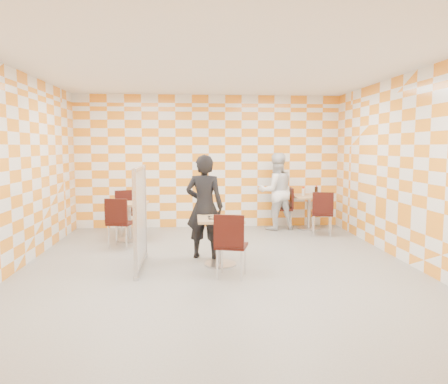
# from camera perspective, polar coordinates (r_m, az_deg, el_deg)

# --- Properties ---
(room_shell) EXTENTS (7.00, 7.00, 7.00)m
(room_shell) POSITION_cam_1_polar(r_m,az_deg,el_deg) (7.02, -1.03, 3.13)
(room_shell) COLOR #969691
(room_shell) RESTS_ON ground
(main_table) EXTENTS (0.70, 0.70, 0.75)m
(main_table) POSITION_cam_1_polar(r_m,az_deg,el_deg) (6.80, -0.49, -5.39)
(main_table) COLOR tan
(main_table) RESTS_ON ground
(second_table) EXTENTS (0.70, 0.70, 0.75)m
(second_table) POSITION_cam_1_polar(r_m,az_deg,el_deg) (9.93, 11.07, -1.88)
(second_table) COLOR tan
(second_table) RESTS_ON ground
(empty_table) EXTENTS (0.70, 0.70, 0.75)m
(empty_table) POSITION_cam_1_polar(r_m,az_deg,el_deg) (8.76, -12.28, -2.96)
(empty_table) COLOR tan
(empty_table) RESTS_ON ground
(chair_main_front) EXTENTS (0.52, 0.53, 0.92)m
(chair_main_front) POSITION_cam_1_polar(r_m,az_deg,el_deg) (6.09, 0.83, -6.39)
(chair_main_front) COLOR black
(chair_main_front) RESTS_ON ground
(chair_second_front) EXTENTS (0.50, 0.51, 0.92)m
(chair_second_front) POSITION_cam_1_polar(r_m,az_deg,el_deg) (9.19, 12.72, -2.33)
(chair_second_front) COLOR black
(chair_second_front) RESTS_ON ground
(chair_second_side) EXTENTS (0.46, 0.45, 0.92)m
(chair_second_side) POSITION_cam_1_polar(r_m,az_deg,el_deg) (9.88, 8.19, -1.67)
(chair_second_side) COLOR black
(chair_second_side) RESTS_ON ground
(chair_empty_near) EXTENTS (0.51, 0.52, 0.92)m
(chair_empty_near) POSITION_cam_1_polar(r_m,az_deg,el_deg) (8.11, -13.60, -3.45)
(chair_empty_near) COLOR black
(chair_empty_near) RESTS_ON ground
(chair_empty_far) EXTENTS (0.55, 0.56, 0.92)m
(chair_empty_far) POSITION_cam_1_polar(r_m,az_deg,el_deg) (9.40, -12.64, -2.14)
(chair_empty_far) COLOR black
(chair_empty_far) RESTS_ON ground
(partition) EXTENTS (0.08, 1.38, 1.55)m
(partition) POSITION_cam_1_polar(r_m,az_deg,el_deg) (6.72, -10.87, -3.19)
(partition) COLOR white
(partition) RESTS_ON ground
(man_dark) EXTENTS (0.71, 0.55, 1.72)m
(man_dark) POSITION_cam_1_polar(r_m,az_deg,el_deg) (7.20, -2.57, -1.92)
(man_dark) COLOR black
(man_dark) RESTS_ON ground
(man_white) EXTENTS (0.93, 0.78, 1.71)m
(man_white) POSITION_cam_1_polar(r_m,az_deg,el_deg) (9.74, 6.82, 0.08)
(man_white) COLOR white
(man_white) RESTS_ON ground
(pizza_on_foil) EXTENTS (0.40, 0.40, 0.04)m
(pizza_on_foil) POSITION_cam_1_polar(r_m,az_deg,el_deg) (6.73, -0.48, -3.26)
(pizza_on_foil) COLOR silver
(pizza_on_foil) RESTS_ON main_table
(sport_bottle) EXTENTS (0.06, 0.06, 0.20)m
(sport_bottle) POSITION_cam_1_polar(r_m,az_deg,el_deg) (9.92, 10.30, 0.04)
(sport_bottle) COLOR white
(sport_bottle) RESTS_ON second_table
(soda_bottle) EXTENTS (0.07, 0.07, 0.23)m
(soda_bottle) POSITION_cam_1_polar(r_m,az_deg,el_deg) (9.97, 11.95, 0.12)
(soda_bottle) COLOR black
(soda_bottle) RESTS_ON second_table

